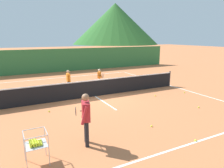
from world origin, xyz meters
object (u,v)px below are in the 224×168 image
Objects in this scene: tennis_ball_0 at (49,111)px; tennis_ball_5 at (199,107)px; tennis_ball_4 at (152,126)px; instructor at (86,115)px; tennis_net at (95,88)px; ball_cart at (35,143)px; tennis_ball_2 at (155,96)px; tennis_ball_1 at (185,93)px; tennis_ball_6 at (196,140)px; student_1 at (100,76)px; student_0 at (68,79)px.

tennis_ball_5 is at bearing -22.80° from tennis_ball_0.
instructor is at bearing -178.19° from tennis_ball_4.
ball_cart is (-3.91, -5.25, 0.10)m from tennis_net.
tennis_ball_2 is at bearing 27.68° from ball_cart.
tennis_ball_6 is at bearing -132.95° from tennis_ball_1.
instructor is at bearing -81.84° from tennis_ball_0.
tennis_ball_0 is 1.00× the size of tennis_ball_4.
student_1 is at bearing 62.95° from instructor.
ball_cart is 4.97m from tennis_ball_6.
tennis_ball_1 and tennis_ball_2 have the same top height.
tennis_ball_2 is at bearing 31.41° from instructor.
tennis_ball_2 is at bearing -62.72° from student_1.
student_1 is at bearing 59.86° from tennis_net.
tennis_ball_0 is 5.94m from tennis_ball_2.
tennis_ball_2 is (1.88, -3.65, -0.70)m from student_1.
tennis_ball_4 is at bearing -168.48° from tennis_ball_5.
tennis_ball_0 is at bearing -139.61° from student_1.
tennis_ball_6 is (0.59, -1.56, 0.00)m from tennis_ball_4.
instructor reaches higher than tennis_ball_5.
tennis_net is 2.40m from student_1.
student_1 is at bearing 117.28° from tennis_ball_2.
instructor is 24.60× the size of tennis_ball_6.
tennis_ball_6 is (3.75, -4.99, 0.00)m from tennis_ball_0.
tennis_ball_5 is (6.52, -2.74, 0.00)m from tennis_ball_0.
tennis_ball_4 is (3.16, -3.43, 0.00)m from tennis_ball_0.
student_1 is 17.94× the size of tennis_ball_0.
instructor is at bearing 12.66° from ball_cart.
student_1 is 8.47m from tennis_ball_6.
tennis_net reaches higher than tennis_ball_1.
tennis_ball_5 is at bearing 11.52° from tennis_ball_4.
ball_cart is at bearing -126.72° from tennis_net.
ball_cart is at bearing -171.60° from tennis_ball_5.
tennis_ball_1 is at bearing -30.51° from student_0.
tennis_ball_1 is at bearing 57.72° from tennis_ball_5.
tennis_ball_1 is (5.11, -1.85, -0.47)m from tennis_net.
student_0 is at bearing 149.49° from tennis_ball_1.
student_1 is at bearing 111.69° from tennis_ball_5.
ball_cart is 13.22× the size of tennis_ball_5.
instructor is at bearing 155.60° from tennis_ball_6.
tennis_ball_4 and tennis_ball_5 have the same top height.
tennis_ball_4 is at bearing -47.29° from tennis_ball_0.
student_0 reaches higher than tennis_ball_4.
tennis_ball_6 is (3.25, -1.47, -0.97)m from instructor.
student_0 reaches higher than tennis_ball_0.
student_0 is at bearing -172.49° from student_1.
tennis_ball_4 is (1.34, -6.59, -0.78)m from student_0.
instructor is 6.44m from tennis_ball_2.
instructor is 3.70m from tennis_ball_6.
tennis_net is at bearing -120.14° from student_1.
ball_cart is at bearing -159.35° from tennis_ball_1.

